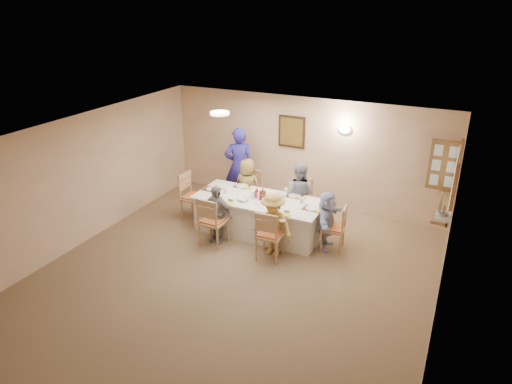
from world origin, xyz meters
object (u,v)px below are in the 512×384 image
at_px(serving_hatch, 456,181).
at_px(diner_front_right, 273,225).
at_px(diner_back_left, 247,187).
at_px(diner_front_left, 216,214).
at_px(chair_left_end, 194,196).
at_px(dining_table, 259,216).
at_px(chair_front_left, 213,220).
at_px(diner_right_end, 327,220).
at_px(chair_front_right, 270,234).
at_px(diner_back_right, 299,194).
at_px(condiment_ketchup, 257,192).
at_px(chair_back_left, 250,192).
at_px(chair_back_right, 301,202).
at_px(desk_fan, 443,207).
at_px(chair_right_end, 333,227).
at_px(caregiver, 239,166).

relative_size(serving_hatch, diner_front_right, 1.20).
height_order(diner_back_left, diner_front_left, diner_back_left).
bearing_deg(chair_left_end, dining_table, -89.33).
bearing_deg(dining_table, chair_left_end, 180.00).
bearing_deg(chair_front_left, diner_right_end, -157.04).
distance_m(chair_front_right, diner_back_left, 1.91).
relative_size(diner_back_right, diner_front_left, 1.18).
xyz_separation_m(chair_front_right, condiment_ketchup, (-0.66, 0.82, 0.38)).
xyz_separation_m(diner_back_right, diner_front_right, (0.00, -1.36, -0.07)).
relative_size(chair_back_left, chair_front_left, 0.95).
xyz_separation_m(diner_right_end, condiment_ketchup, (-1.48, 0.02, 0.29)).
bearing_deg(diner_back_left, chair_back_left, -91.76).
xyz_separation_m(chair_back_right, diner_back_left, (-1.20, -0.12, 0.17)).
bearing_deg(desk_fan, chair_front_right, -177.74).
bearing_deg(diner_right_end, chair_back_right, 43.07).
bearing_deg(chair_left_end, diner_back_right, -71.78).
xyz_separation_m(chair_right_end, diner_front_left, (-2.15, -0.68, 0.13)).
height_order(diner_back_right, diner_right_end, diner_back_right).
relative_size(diner_back_right, caregiver, 0.77).
bearing_deg(diner_front_right, desk_fan, 7.64).
distance_m(chair_back_left, chair_front_left, 1.60).
relative_size(chair_front_right, diner_back_left, 0.77).
xyz_separation_m(serving_hatch, chair_back_left, (-4.10, 0.14, -1.02)).
relative_size(chair_back_right, chair_front_left, 0.94).
height_order(chair_left_end, diner_back_right, diner_back_right).
relative_size(diner_front_right, diner_right_end, 1.07).
relative_size(chair_front_right, diner_right_end, 0.85).
bearing_deg(diner_back_left, diner_front_left, 88.24).
relative_size(chair_back_right, diner_front_left, 0.80).
xyz_separation_m(chair_left_end, diner_front_left, (0.95, -0.68, 0.08)).
relative_size(chair_back_right, chair_left_end, 0.93).
height_order(diner_back_left, diner_front_right, diner_back_left).
bearing_deg(diner_front_left, diner_right_end, 20.87).
xyz_separation_m(serving_hatch, chair_front_left, (-4.10, -1.46, -0.99)).
relative_size(desk_fan, chair_back_right, 0.32).
relative_size(dining_table, chair_front_right, 2.63).
relative_size(diner_front_right, condiment_ketchup, 5.54).
xyz_separation_m(chair_back_left, diner_front_right, (1.20, -1.48, 0.14)).
relative_size(desk_fan, chair_front_left, 0.30).
bearing_deg(chair_front_left, chair_back_right, -125.52).
distance_m(chair_left_end, diner_front_right, 2.26).
bearing_deg(chair_back_right, diner_back_right, -94.39).
xyz_separation_m(serving_hatch, chair_front_right, (-2.90, -1.46, -1.01)).
distance_m(dining_table, diner_front_left, 0.93).
relative_size(chair_left_end, diner_front_left, 0.86).
xyz_separation_m(serving_hatch, diner_front_right, (-2.90, -1.34, -0.88)).
distance_m(desk_fan, diner_front_left, 4.11).
bearing_deg(diner_front_right, dining_table, 139.27).
height_order(dining_table, chair_front_left, chair_front_left).
distance_m(desk_fan, dining_table, 3.66).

